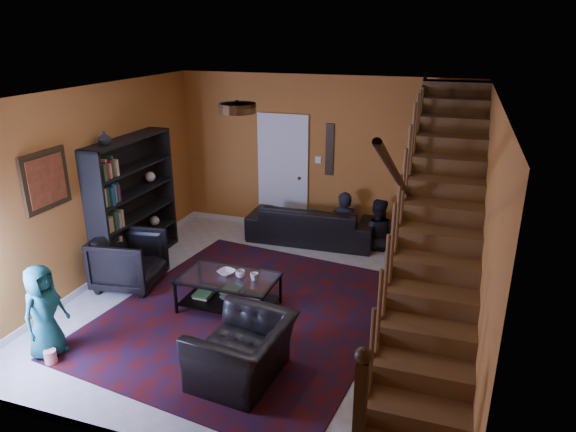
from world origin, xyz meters
name	(u,v)px	position (x,y,z in m)	size (l,w,h in m)	color
floor	(268,303)	(0.00, 0.00, 0.00)	(5.50, 5.50, 0.00)	beige
room	(221,249)	(-1.33, 1.33, 0.05)	(5.50, 5.50, 5.50)	#A36324
staircase	(439,225)	(2.12, 0.00, 1.40)	(0.95, 5.02, 3.18)	brown
bookshelf	(134,204)	(-2.40, 0.60, 0.96)	(0.35, 1.80, 2.00)	black
door	(283,175)	(-0.70, 2.73, 1.02)	(0.82, 0.05, 2.05)	silver
framed_picture	(46,180)	(-2.57, -0.90, 1.75)	(0.04, 0.74, 0.74)	maroon
wall_hanging	(330,149)	(0.15, 2.73, 1.55)	(0.14, 0.03, 0.90)	black
ceiling_fixture	(237,108)	(0.00, -0.80, 2.74)	(0.40, 0.40, 0.10)	#3F2814
rug	(247,313)	(-0.15, -0.35, 0.01)	(3.39, 3.87, 0.02)	#410C0B
sofa	(312,223)	(-0.03, 2.30, 0.32)	(2.19, 0.86, 0.64)	black
armchair_left	(129,260)	(-2.05, -0.14, 0.40)	(0.85, 0.88, 0.80)	black
armchair_right	(242,351)	(0.31, -1.58, 0.33)	(1.03, 0.90, 0.67)	black
person_adult_a	(343,230)	(0.53, 2.35, 0.24)	(0.51, 0.33, 1.38)	black
person_adult_b	(376,236)	(1.10, 2.35, 0.21)	(0.64, 0.50, 1.32)	black
person_child	(44,312)	(-1.95, -1.88, 0.56)	(0.55, 0.36, 1.12)	#195B60
coffee_table	(229,290)	(-0.42, -0.31, 0.28)	(1.28, 0.76, 0.48)	black
cup_a	(240,274)	(-0.26, -0.28, 0.53)	(0.12, 0.12, 0.10)	#999999
cup_b	(254,277)	(-0.06, -0.30, 0.53)	(0.11, 0.11, 0.10)	#999999
bowl	(226,272)	(-0.47, -0.26, 0.51)	(0.22, 0.22, 0.05)	#999999
vase	(105,138)	(-2.41, 0.10, 2.10)	(0.18, 0.18, 0.19)	#999999
popcorn_bucket	(51,357)	(-1.82, -2.02, 0.10)	(0.13, 0.13, 0.15)	red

